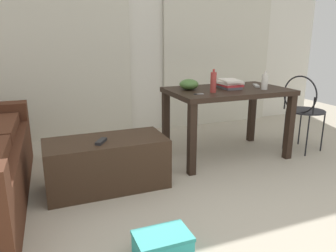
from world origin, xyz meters
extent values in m
plane|color=#B2A893|center=(0.00, 1.18, 0.00)|extent=(7.56, 7.56, 0.00)
cube|color=silver|center=(0.00, 3.15, 1.32)|extent=(5.66, 0.10, 2.64)
cube|color=beige|center=(-1.09, 3.07, 1.09)|extent=(1.70, 0.03, 2.17)
cube|color=beige|center=(1.09, 3.07, 1.09)|extent=(1.70, 0.03, 2.17)
cube|color=#382619|center=(-0.90, 1.51, 0.22)|extent=(1.02, 0.48, 0.43)
cube|color=black|center=(0.47, 1.80, 0.72)|extent=(1.25, 0.76, 0.05)
cube|color=black|center=(-0.10, 1.47, 0.35)|extent=(0.07, 0.07, 0.69)
cube|color=black|center=(1.04, 1.47, 0.35)|extent=(0.07, 0.07, 0.69)
cube|color=black|center=(-0.10, 2.13, 0.35)|extent=(0.07, 0.07, 0.69)
cube|color=black|center=(1.04, 2.13, 0.35)|extent=(0.07, 0.07, 0.69)
cylinder|color=black|center=(1.39, 1.61, 0.46)|extent=(0.42, 0.42, 0.02)
cylinder|color=black|center=(1.56, 1.50, 0.23)|extent=(0.02, 0.02, 0.46)
cylinder|color=black|center=(1.50, 1.79, 0.23)|extent=(0.02, 0.02, 0.46)
cylinder|color=black|center=(1.27, 1.44, 0.23)|extent=(0.02, 0.02, 0.46)
cylinder|color=black|center=(1.21, 1.73, 0.23)|extent=(0.02, 0.02, 0.46)
torus|color=black|center=(1.24, 1.58, 0.66)|extent=(0.10, 0.41, 0.41)
cylinder|color=black|center=(1.28, 1.41, 0.57)|extent=(0.02, 0.02, 0.19)
cylinder|color=black|center=(1.21, 1.76, 0.57)|extent=(0.02, 0.02, 0.19)
cylinder|color=beige|center=(0.79, 1.62, 0.82)|extent=(0.06, 0.06, 0.15)
cylinder|color=beige|center=(0.79, 1.62, 0.91)|extent=(0.03, 0.03, 0.04)
cylinder|color=#99332D|center=(0.21, 1.66, 0.84)|extent=(0.06, 0.06, 0.20)
cylinder|color=#99332D|center=(0.21, 1.66, 0.95)|extent=(0.02, 0.02, 0.03)
ellipsoid|color=#477033|center=(0.06, 1.90, 0.80)|extent=(0.20, 0.20, 0.11)
cube|color=#4C4C51|center=(0.49, 1.83, 0.75)|extent=(0.19, 0.29, 0.03)
cube|color=red|center=(0.50, 1.83, 0.78)|extent=(0.21, 0.28, 0.02)
cube|color=silver|center=(0.50, 1.83, 0.80)|extent=(0.23, 0.25, 0.02)
cube|color=silver|center=(0.50, 1.82, 0.82)|extent=(0.23, 0.31, 0.02)
cube|color=#B7B7B2|center=(0.85, 1.83, 0.75)|extent=(0.11, 0.17, 0.02)
cube|color=#9EA0A5|center=(0.05, 1.63, 0.74)|extent=(0.07, 0.02, 0.00)
torus|color=#262628|center=(0.00, 1.62, 0.74)|extent=(0.03, 0.03, 0.00)
cube|color=#9EA0A5|center=(0.05, 1.61, 0.74)|extent=(0.07, 0.03, 0.00)
torus|color=#262628|center=(0.00, 1.63, 0.74)|extent=(0.03, 0.03, 0.00)
cube|color=#232326|center=(-0.95, 1.43, 0.45)|extent=(0.12, 0.15, 0.03)
cube|color=#33B2AD|center=(-0.79, 0.45, 0.06)|extent=(0.32, 0.22, 0.12)
cube|color=teal|center=(-0.79, 0.45, 0.14)|extent=(0.33, 0.23, 0.02)
camera|label=1|loc=(-1.39, -1.12, 1.28)|focal=34.83mm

